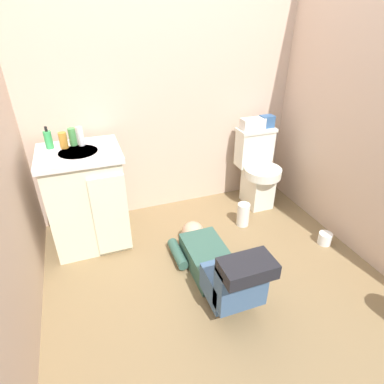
{
  "coord_description": "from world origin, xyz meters",
  "views": [
    {
      "loc": [
        -0.75,
        -1.57,
        1.73
      ],
      "look_at": [
        0.01,
        0.5,
        0.45
      ],
      "focal_mm": 29.77,
      "sensor_mm": 36.0,
      "label": 1
    }
  ],
  "objects_px": {
    "toilet": "(257,169)",
    "bottle_green": "(73,137)",
    "vanity_cabinet": "(87,198)",
    "bottle_amber": "(63,140)",
    "tissue_box": "(253,124)",
    "toilet_paper_roll": "(325,238)",
    "faucet": "(76,138)",
    "paper_towel_roll": "(243,215)",
    "soap_dispenser": "(48,140)",
    "toiletry_bag": "(267,121)",
    "bottle_white": "(80,136)",
    "person_plumber": "(218,266)"
  },
  "relations": [
    {
      "from": "toilet",
      "to": "toilet_paper_roll",
      "type": "height_order",
      "value": "toilet"
    },
    {
      "from": "paper_towel_roll",
      "to": "bottle_green",
      "type": "bearing_deg",
      "value": 164.34
    },
    {
      "from": "faucet",
      "to": "paper_towel_roll",
      "type": "xyz_separation_m",
      "value": [
        1.29,
        -0.38,
        -0.76
      ]
    },
    {
      "from": "soap_dispenser",
      "to": "toilet_paper_roll",
      "type": "height_order",
      "value": "soap_dispenser"
    },
    {
      "from": "vanity_cabinet",
      "to": "toiletry_bag",
      "type": "relative_size",
      "value": 6.61
    },
    {
      "from": "vanity_cabinet",
      "to": "toilet_paper_roll",
      "type": "xyz_separation_m",
      "value": [
        1.81,
        -0.72,
        -0.37
      ]
    },
    {
      "from": "toilet_paper_roll",
      "to": "bottle_white",
      "type": "bearing_deg",
      "value": 155.24
    },
    {
      "from": "vanity_cabinet",
      "to": "toilet_paper_roll",
      "type": "bearing_deg",
      "value": -21.56
    },
    {
      "from": "bottle_amber",
      "to": "toilet_paper_roll",
      "type": "bearing_deg",
      "value": -23.07
    },
    {
      "from": "bottle_amber",
      "to": "bottle_white",
      "type": "distance_m",
      "value": 0.13
    },
    {
      "from": "person_plumber",
      "to": "bottle_green",
      "type": "bearing_deg",
      "value": 129.83
    },
    {
      "from": "paper_towel_roll",
      "to": "toiletry_bag",
      "type": "bearing_deg",
      "value": 45.35
    },
    {
      "from": "faucet",
      "to": "bottle_white",
      "type": "relative_size",
      "value": 0.69
    },
    {
      "from": "toilet",
      "to": "bottle_white",
      "type": "height_order",
      "value": "bottle_white"
    },
    {
      "from": "bottle_white",
      "to": "toilet",
      "type": "bearing_deg",
      "value": -0.85
    },
    {
      "from": "vanity_cabinet",
      "to": "bottle_white",
      "type": "height_order",
      "value": "bottle_white"
    },
    {
      "from": "toilet",
      "to": "faucet",
      "type": "xyz_separation_m",
      "value": [
        -1.59,
        0.06,
        0.5
      ]
    },
    {
      "from": "soap_dispenser",
      "to": "toiletry_bag",
      "type": "bearing_deg",
      "value": 1.41
    },
    {
      "from": "tissue_box",
      "to": "bottle_white",
      "type": "relative_size",
      "value": 1.52
    },
    {
      "from": "tissue_box",
      "to": "soap_dispenser",
      "type": "bearing_deg",
      "value": -178.47
    },
    {
      "from": "tissue_box",
      "to": "paper_towel_roll",
      "type": "height_order",
      "value": "tissue_box"
    },
    {
      "from": "tissue_box",
      "to": "bottle_amber",
      "type": "distance_m",
      "value": 1.64
    },
    {
      "from": "toilet_paper_roll",
      "to": "bottle_amber",
      "type": "bearing_deg",
      "value": 156.93
    },
    {
      "from": "soap_dispenser",
      "to": "bottle_white",
      "type": "bearing_deg",
      "value": -5.3
    },
    {
      "from": "soap_dispenser",
      "to": "bottle_amber",
      "type": "distance_m",
      "value": 0.11
    },
    {
      "from": "faucet",
      "to": "bottle_green",
      "type": "relative_size",
      "value": 0.76
    },
    {
      "from": "tissue_box",
      "to": "vanity_cabinet",
      "type": "bearing_deg",
      "value": -173.63
    },
    {
      "from": "toilet",
      "to": "faucet",
      "type": "height_order",
      "value": "faucet"
    },
    {
      "from": "paper_towel_roll",
      "to": "bottle_white",
      "type": "bearing_deg",
      "value": 164.78
    },
    {
      "from": "faucet",
      "to": "bottle_white",
      "type": "xyz_separation_m",
      "value": [
        0.04,
        -0.04,
        0.02
      ]
    },
    {
      "from": "faucet",
      "to": "bottle_amber",
      "type": "relative_size",
      "value": 0.84
    },
    {
      "from": "toilet",
      "to": "bottle_green",
      "type": "height_order",
      "value": "bottle_green"
    },
    {
      "from": "vanity_cabinet",
      "to": "bottle_amber",
      "type": "xyz_separation_m",
      "value": [
        -0.09,
        0.1,
        0.46
      ]
    },
    {
      "from": "soap_dispenser",
      "to": "bottle_green",
      "type": "distance_m",
      "value": 0.17
    },
    {
      "from": "toiletry_bag",
      "to": "bottle_amber",
      "type": "xyz_separation_m",
      "value": [
        -1.79,
        -0.08,
        0.07
      ]
    },
    {
      "from": "soap_dispenser",
      "to": "paper_towel_roll",
      "type": "distance_m",
      "value": 1.72
    },
    {
      "from": "soap_dispenser",
      "to": "toilet_paper_roll",
      "type": "xyz_separation_m",
      "value": [
        2.01,
        -0.84,
        -0.84
      ]
    },
    {
      "from": "bottle_white",
      "to": "paper_towel_roll",
      "type": "xyz_separation_m",
      "value": [
        1.26,
        -0.34,
        -0.78
      ]
    },
    {
      "from": "tissue_box",
      "to": "paper_towel_roll",
      "type": "distance_m",
      "value": 0.84
    },
    {
      "from": "toilet",
      "to": "toiletry_bag",
      "type": "relative_size",
      "value": 6.05
    },
    {
      "from": "tissue_box",
      "to": "toilet_paper_roll",
      "type": "height_order",
      "value": "tissue_box"
    },
    {
      "from": "bottle_amber",
      "to": "bottle_green",
      "type": "xyz_separation_m",
      "value": [
        0.07,
        0.04,
        0.01
      ]
    },
    {
      "from": "vanity_cabinet",
      "to": "bottle_amber",
      "type": "bearing_deg",
      "value": 134.08
    },
    {
      "from": "toilet",
      "to": "soap_dispenser",
      "type": "height_order",
      "value": "soap_dispenser"
    },
    {
      "from": "toilet",
      "to": "tissue_box",
      "type": "bearing_deg",
      "value": 116.43
    },
    {
      "from": "toilet_paper_roll",
      "to": "bottle_green",
      "type": "bearing_deg",
      "value": 155.24
    },
    {
      "from": "bottle_green",
      "to": "vanity_cabinet",
      "type": "bearing_deg",
      "value": -79.44
    },
    {
      "from": "person_plumber",
      "to": "bottle_amber",
      "type": "height_order",
      "value": "bottle_amber"
    },
    {
      "from": "person_plumber",
      "to": "bottle_green",
      "type": "height_order",
      "value": "bottle_green"
    },
    {
      "from": "tissue_box",
      "to": "bottle_white",
      "type": "height_order",
      "value": "bottle_white"
    }
  ]
}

